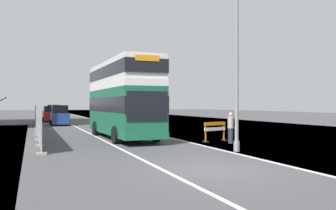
{
  "coord_description": "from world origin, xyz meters",
  "views": [
    {
      "loc": [
        -5.75,
        -10.95,
        2.23
      ],
      "look_at": [
        1.4,
        7.75,
        2.2
      ],
      "focal_mm": 38.31,
      "sensor_mm": 36.0,
      "label": 1
    }
  ],
  "objects_px": {
    "car_receding_mid": "(51,114)",
    "pedestrian_at_kerb": "(231,128)",
    "double_decker_bus": "(122,98)",
    "roadworks_barrier": "(215,129)",
    "car_oncoming_near": "(60,116)",
    "car_receding_far": "(53,112)",
    "lamppost_foreground": "(237,59)"
  },
  "relations": [
    {
      "from": "car_receding_mid",
      "to": "pedestrian_at_kerb",
      "type": "distance_m",
      "value": 31.95
    },
    {
      "from": "pedestrian_at_kerb",
      "to": "double_decker_bus",
      "type": "bearing_deg",
      "value": 133.12
    },
    {
      "from": "roadworks_barrier",
      "to": "car_oncoming_near",
      "type": "distance_m",
      "value": 22.29
    },
    {
      "from": "double_decker_bus",
      "to": "pedestrian_at_kerb",
      "type": "relative_size",
      "value": 5.9
    },
    {
      "from": "double_decker_bus",
      "to": "pedestrian_at_kerb",
      "type": "height_order",
      "value": "double_decker_bus"
    },
    {
      "from": "car_receding_far",
      "to": "car_oncoming_near",
      "type": "bearing_deg",
      "value": -90.93
    },
    {
      "from": "pedestrian_at_kerb",
      "to": "car_oncoming_near",
      "type": "bearing_deg",
      "value": 109.4
    },
    {
      "from": "lamppost_foreground",
      "to": "roadworks_barrier",
      "type": "xyz_separation_m",
      "value": [
        1.22,
        4.4,
        -3.64
      ]
    },
    {
      "from": "double_decker_bus",
      "to": "pedestrian_at_kerb",
      "type": "distance_m",
      "value": 7.58
    },
    {
      "from": "double_decker_bus",
      "to": "roadworks_barrier",
      "type": "height_order",
      "value": "double_decker_bus"
    },
    {
      "from": "pedestrian_at_kerb",
      "to": "car_receding_mid",
      "type": "bearing_deg",
      "value": 105.07
    },
    {
      "from": "lamppost_foreground",
      "to": "pedestrian_at_kerb",
      "type": "bearing_deg",
      "value": 63.68
    },
    {
      "from": "double_decker_bus",
      "to": "car_oncoming_near",
      "type": "bearing_deg",
      "value": 99.4
    },
    {
      "from": "car_receding_mid",
      "to": "car_receding_far",
      "type": "bearing_deg",
      "value": 84.59
    },
    {
      "from": "roadworks_barrier",
      "to": "car_oncoming_near",
      "type": "bearing_deg",
      "value": 109.57
    },
    {
      "from": "roadworks_barrier",
      "to": "pedestrian_at_kerb",
      "type": "height_order",
      "value": "pedestrian_at_kerb"
    },
    {
      "from": "double_decker_bus",
      "to": "pedestrian_at_kerb",
      "type": "bearing_deg",
      "value": -46.88
    },
    {
      "from": "roadworks_barrier",
      "to": "car_receding_mid",
      "type": "bearing_deg",
      "value": 105.02
    },
    {
      "from": "lamppost_foreground",
      "to": "pedestrian_at_kerb",
      "type": "height_order",
      "value": "lamppost_foreground"
    },
    {
      "from": "double_decker_bus",
      "to": "car_receding_mid",
      "type": "relative_size",
      "value": 2.49
    },
    {
      "from": "car_receding_mid",
      "to": "car_receding_far",
      "type": "height_order",
      "value": "car_receding_far"
    },
    {
      "from": "pedestrian_at_kerb",
      "to": "car_receding_far",
      "type": "bearing_deg",
      "value": 101.01
    },
    {
      "from": "double_decker_bus",
      "to": "roadworks_barrier",
      "type": "distance_m",
      "value": 6.55
    },
    {
      "from": "roadworks_barrier",
      "to": "car_receding_mid",
      "type": "xyz_separation_m",
      "value": [
        -7.95,
        29.64,
        0.2
      ]
    },
    {
      "from": "car_oncoming_near",
      "to": "car_receding_mid",
      "type": "xyz_separation_m",
      "value": [
        -0.49,
        8.64,
        -0.05
      ]
    },
    {
      "from": "roadworks_barrier",
      "to": "car_receding_far",
      "type": "relative_size",
      "value": 0.42
    },
    {
      "from": "car_oncoming_near",
      "to": "pedestrian_at_kerb",
      "type": "relative_size",
      "value": 2.33
    },
    {
      "from": "lamppost_foreground",
      "to": "car_oncoming_near",
      "type": "height_order",
      "value": "lamppost_foreground"
    },
    {
      "from": "car_receding_far",
      "to": "double_decker_bus",
      "type": "bearing_deg",
      "value": -85.7
    },
    {
      "from": "double_decker_bus",
      "to": "car_receding_far",
      "type": "bearing_deg",
      "value": 94.3
    },
    {
      "from": "roadworks_barrier",
      "to": "car_receding_far",
      "type": "distance_m",
      "value": 38.31
    },
    {
      "from": "car_receding_mid",
      "to": "car_receding_far",
      "type": "relative_size",
      "value": 1.02
    }
  ]
}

